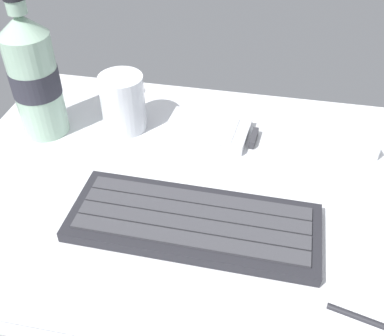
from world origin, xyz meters
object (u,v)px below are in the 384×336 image
object	(u,v)px
juice_cup	(123,105)
charger_block	(348,142)
keyboard	(194,222)
handheld_device	(212,130)
stylus_pen	(377,322)
water_bottle	(34,76)

from	to	relation	value
juice_cup	charger_block	world-z (taller)	juice_cup
keyboard	juice_cup	size ratio (longest dim) A/B	3.43
juice_cup	handheld_device	bearing A→B (deg)	2.87
juice_cup	stylus_pen	xyz separation A→B (cm)	(33.67, -26.59, -3.56)
juice_cup	charger_block	xyz separation A→B (cm)	(32.40, 0.98, -2.71)
handheld_device	charger_block	xyz separation A→B (cm)	(19.36, 0.33, 0.47)
water_bottle	stylus_pen	world-z (taller)	water_bottle
juice_cup	water_bottle	distance (cm)	12.73
juice_cup	stylus_pen	size ratio (longest dim) A/B	0.89
water_bottle	juice_cup	bearing A→B (deg)	14.79
keyboard	water_bottle	xyz separation A→B (cm)	(-25.24, 14.78, 8.20)
keyboard	stylus_pen	distance (cm)	21.60
keyboard	juice_cup	world-z (taller)	juice_cup
handheld_device	stylus_pen	distance (cm)	34.17
water_bottle	charger_block	bearing A→B (deg)	5.18
handheld_device	charger_block	size ratio (longest dim) A/B	1.90
handheld_device	juice_cup	world-z (taller)	juice_cup
charger_block	keyboard	bearing A→B (deg)	-134.54
juice_cup	water_bottle	xyz separation A→B (cm)	(-11.28, -2.98, 5.10)
water_bottle	handheld_device	bearing A→B (deg)	8.49
stylus_pen	handheld_device	bearing A→B (deg)	140.94
charger_block	stylus_pen	distance (cm)	27.62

